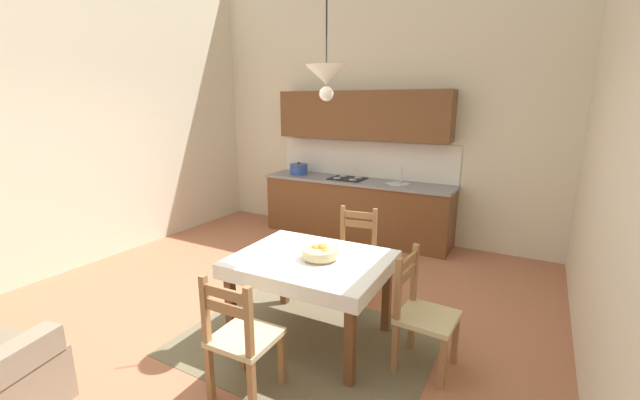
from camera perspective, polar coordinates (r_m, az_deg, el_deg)
name	(u,v)px	position (r m, az deg, el deg)	size (l,w,h in m)	color
ground_plane	(256,320)	(4.14, -9.17, -16.55)	(5.99, 6.51, 0.10)	#AD6B4C
wall_back	(376,96)	(6.22, 7.96, 14.45)	(5.99, 0.12, 4.24)	beige
wall_left	(63,95)	(5.74, -32.85, 12.54)	(0.12, 6.51, 4.24)	beige
area_rug	(306,342)	(3.68, -2.04, -19.56)	(2.10, 1.60, 0.01)	#6D644A
kitchen_cabinetry	(357,182)	(6.07, 5.29, 2.55)	(2.91, 0.63, 2.20)	brown
dining_table	(311,271)	(3.46, -1.26, -10.13)	(1.30, 1.05, 0.75)	brown
dining_chair_window_side	(422,314)	(3.29, 14.39, -15.54)	(0.44, 0.44, 0.93)	#D1BC89
dining_chair_kitchen_side	(354,254)	(4.34, 4.94, -7.71)	(0.48, 0.48, 0.93)	#D1BC89
dining_chair_camera_side	(242,339)	(2.96, -11.14, -18.89)	(0.43, 0.43, 0.93)	#D1BC89
fruit_bowl	(320,253)	(3.35, 0.02, -7.52)	(0.30, 0.30, 0.12)	tan
pendant_lamp	(327,76)	(3.16, 0.94, 17.27)	(0.32, 0.32, 0.81)	black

